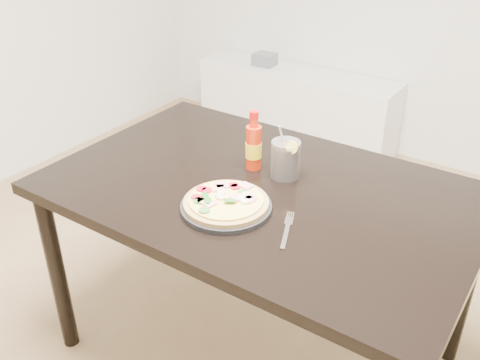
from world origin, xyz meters
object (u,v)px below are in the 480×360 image
Objects in this scene: plate at (226,207)px; cola_cup at (285,160)px; media_console at (296,106)px; hot_sauce_bottle at (254,146)px; pizza at (226,201)px; fork at (287,229)px; dining_table at (260,207)px.

plate is 1.49× the size of cola_cup.
plate is at bearing -67.41° from media_console.
hot_sauce_bottle is 0.15× the size of media_console.
plate is 1.32× the size of hot_sauce_bottle.
pizza reaches higher than media_console.
pizza is at bearing 160.33° from fork.
hot_sauce_bottle reaches higher than cola_cup.
cola_cup reaches higher than media_console.
cola_cup is 0.32m from fork.
plate is 0.02m from pizza.
fork is 2.29m from media_console.
media_console is (-0.87, 1.70, -0.56)m from cola_cup.
hot_sauce_bottle reaches higher than plate.
hot_sauce_bottle is at bearing 105.75° from plate.
fork is at bearing 2.86° from plate.
plate is 0.20× the size of media_console.
fork is 0.13× the size of media_console.
media_console is at bearing 113.62° from hot_sauce_bottle.
cola_cup reaches higher than dining_table.
cola_cup is at bearing -62.94° from media_console.
pizza is 0.21m from fork.
hot_sauce_bottle is 0.40m from fork.
dining_table is 0.21m from hot_sauce_bottle.
media_console is (-0.75, 1.71, -0.58)m from hot_sauce_bottle.
plate is at bearing -54.21° from pizza.
cola_cup is 1.99m from media_console.
fork is (0.21, 0.01, -0.02)m from pizza.
pizza is at bearing -67.42° from media_console.
dining_table is 1.00× the size of media_console.
hot_sauce_bottle is 1.13× the size of cola_cup.
media_console is (-0.83, 1.99, -0.53)m from pizza.
dining_table is at bearing -106.54° from cola_cup.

